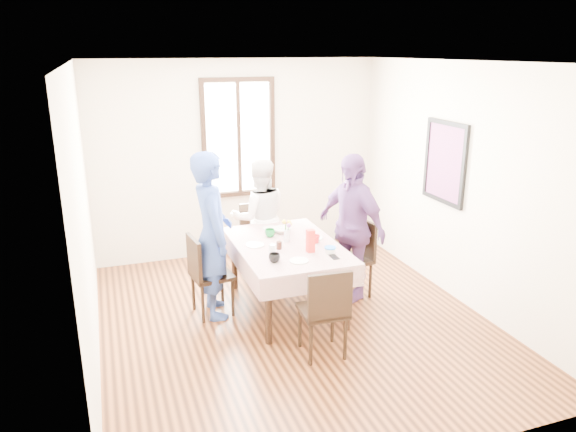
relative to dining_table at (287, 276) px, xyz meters
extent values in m
plane|color=black|center=(-0.03, -0.34, -0.38)|extent=(4.50, 4.50, 0.00)
plane|color=beige|center=(-0.03, 1.91, 0.98)|extent=(4.00, 0.00, 4.00)
plane|color=beige|center=(1.97, -0.34, 0.98)|extent=(0.00, 4.50, 4.50)
cube|color=black|center=(-0.03, 1.89, 1.27)|extent=(1.02, 0.06, 1.62)
cube|color=white|center=(-0.03, 1.90, 1.27)|extent=(0.90, 0.02, 1.50)
cube|color=red|center=(1.95, -0.04, 1.18)|extent=(0.04, 0.76, 0.96)
cube|color=black|center=(0.00, 0.00, 0.00)|extent=(0.98, 1.50, 0.75)
cube|color=#4F080D|center=(0.00, 0.00, 0.38)|extent=(1.10, 1.62, 0.01)
cube|color=black|center=(-0.81, 0.14, 0.08)|extent=(0.47, 0.47, 0.91)
cube|color=black|center=(0.81, 0.05, 0.08)|extent=(0.48, 0.48, 0.91)
cube|color=black|center=(0.00, 1.03, 0.08)|extent=(0.43, 0.43, 0.91)
cube|color=black|center=(0.00, -1.03, 0.08)|extent=(0.44, 0.44, 0.91)
imported|color=navy|center=(-0.79, 0.14, 0.54)|extent=(0.45, 0.67, 1.82)
imported|color=white|center=(0.00, 1.01, 0.39)|extent=(0.80, 0.65, 1.53)
imported|color=#5E3872|center=(0.79, 0.05, 0.48)|extent=(0.72, 1.09, 1.72)
imported|color=black|center=(-0.29, -0.46, 0.43)|extent=(0.13, 0.13, 0.09)
imported|color=red|center=(0.32, -0.07, 0.43)|extent=(0.12, 0.12, 0.09)
imported|color=#0C7226|center=(-0.10, 0.29, 0.43)|extent=(0.16, 0.16, 0.09)
imported|color=white|center=(0.08, 0.40, 0.41)|extent=(0.28, 0.28, 0.05)
cube|color=red|center=(0.16, -0.31, 0.51)|extent=(0.08, 0.08, 0.24)
cylinder|color=white|center=(0.34, -0.41, 0.41)|extent=(0.11, 0.11, 0.06)
cylinder|color=black|center=(-0.12, -0.12, 0.43)|extent=(0.06, 0.06, 0.08)
cylinder|color=silver|center=(-0.24, -0.24, 0.44)|extent=(0.07, 0.07, 0.11)
cube|color=black|center=(0.33, -0.54, 0.39)|extent=(0.07, 0.14, 0.01)
cylinder|color=silver|center=(0.03, 0.09, 0.45)|extent=(0.07, 0.07, 0.13)
cylinder|color=white|center=(-0.34, 0.07, 0.39)|extent=(0.20, 0.20, 0.01)
cylinder|color=white|center=(0.35, 0.07, 0.39)|extent=(0.20, 0.20, 0.01)
cylinder|color=white|center=(0.00, 0.55, 0.39)|extent=(0.20, 0.20, 0.01)
cylinder|color=white|center=(-0.05, -0.52, 0.39)|extent=(0.20, 0.20, 0.01)
cylinder|color=blue|center=(0.34, -0.41, 0.45)|extent=(0.12, 0.12, 0.01)
camera|label=1|loc=(-1.84, -5.27, 2.44)|focal=33.69mm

